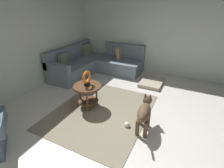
{
  "coord_description": "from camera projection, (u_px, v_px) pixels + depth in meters",
  "views": [
    {
      "loc": [
        -2.45,
        -0.83,
        2.14
      ],
      "look_at": [
        0.45,
        0.6,
        0.55
      ],
      "focal_mm": 26.93,
      "sensor_mm": 36.0,
      "label": 1
    }
  ],
  "objects": [
    {
      "name": "ground_plane",
      "position": [
        129.0,
        127.0,
        3.26
      ],
      "size": [
        6.0,
        6.0,
        0.1
      ],
      "primitive_type": "cube",
      "color": "silver"
    },
    {
      "name": "wall_back",
      "position": [
        11.0,
        40.0,
        3.82
      ],
      "size": [
        6.0,
        0.12,
        2.7
      ],
      "primitive_type": "cube",
      "color": "silver",
      "rests_on": "ground_plane"
    },
    {
      "name": "wall_right",
      "position": [
        167.0,
        31.0,
        5.01
      ],
      "size": [
        0.12,
        6.0,
        2.7
      ],
      "primitive_type": "cube",
      "color": "silver",
      "rests_on": "ground_plane"
    },
    {
      "name": "area_rug",
      "position": [
        102.0,
        111.0,
        3.64
      ],
      "size": [
        2.3,
        1.9,
        0.01
      ],
      "primitive_type": "cube",
      "color": "gray",
      "rests_on": "ground_plane"
    },
    {
      "name": "sectional_couch",
      "position": [
        94.0,
        64.0,
        5.52
      ],
      "size": [
        2.2,
        2.25,
        0.88
      ],
      "color": "slate",
      "rests_on": "ground_plane"
    },
    {
      "name": "side_table",
      "position": [
        88.0,
        90.0,
        3.62
      ],
      "size": [
        0.6,
        0.6,
        0.54
      ],
      "color": "brown",
      "rests_on": "ground_plane"
    },
    {
      "name": "torus_sculpture",
      "position": [
        87.0,
        78.0,
        3.49
      ],
      "size": [
        0.28,
        0.08,
        0.33
      ],
      "color": "black",
      "rests_on": "side_table"
    },
    {
      "name": "dog_bed_mat",
      "position": [
        152.0,
        82.0,
        4.85
      ],
      "size": [
        0.8,
        0.6,
        0.09
      ],
      "primitive_type": "cube",
      "color": "#B2A38E",
      "rests_on": "ground_plane"
    },
    {
      "name": "dog",
      "position": [
        144.0,
        112.0,
        2.97
      ],
      "size": [
        0.85,
        0.27,
        0.63
      ],
      "rotation": [
        0.0,
        0.0,
        4.82
      ],
      "color": "brown",
      "rests_on": "ground_plane"
    },
    {
      "name": "dog_toy_ball",
      "position": [
        127.0,
        125.0,
        3.17
      ],
      "size": [
        0.1,
        0.1,
        0.1
      ],
      "primitive_type": "sphere",
      "color": "silver",
      "rests_on": "ground_plane"
    }
  ]
}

